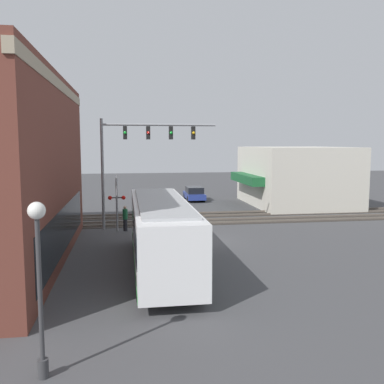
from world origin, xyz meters
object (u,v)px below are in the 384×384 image
Objects in this scene: parked_car_blue at (194,194)px; parked_car_white at (146,206)px; pedestrian_at_crossing at (125,218)px; city_bus at (161,231)px; pedestrian_near_bus at (187,234)px; streetlamp at (39,274)px; crossing_signal at (117,198)px.

parked_car_white is at bearing 144.08° from parked_car_blue.
pedestrian_at_crossing is (-7.19, 1.71, 0.24)m from parked_car_white.
city_bus reaches higher than pedestrian_near_bus.
streetlamp is 1.05× the size of parked_car_blue.
streetlamp is at bearing 175.22° from crossing_signal.
pedestrian_at_crossing is at bearing 29.56° from pedestrian_near_bus.
parked_car_white is (16.34, -0.00, -1.19)m from city_bus.
pedestrian_near_bus is (-6.01, -3.94, -1.35)m from crossing_signal.
streetlamp reaches higher than pedestrian_near_bus.
streetlamp is 1.02× the size of parked_car_white.
parked_car_white is 9.20m from parked_car_blue.
pedestrian_near_bus is (-20.65, 3.70, 0.28)m from parked_car_blue.
pedestrian_at_crossing is 0.93× the size of pedestrian_near_bus.
pedestrian_at_crossing is 6.90m from pedestrian_near_bus.
crossing_signal is at bearing 33.27° from pedestrian_near_bus.
pedestrian_near_bus reaches higher than pedestrian_at_crossing.
pedestrian_at_crossing is at bearing 154.12° from parked_car_blue.
pedestrian_near_bus reaches higher than parked_car_blue.
pedestrian_near_bus is (-6.00, -3.40, 0.07)m from pedestrian_at_crossing.
streetlamp is (-18.26, 1.53, 0.43)m from crossing_signal.
pedestrian_at_crossing reaches higher than parked_car_blue.
streetlamp is 2.46× the size of pedestrian_near_bus.
parked_car_blue is (32.91, -9.17, -2.05)m from streetlamp.
parked_car_blue is at bearing -35.92° from parked_car_white.
parked_car_blue is 2.35× the size of pedestrian_near_bus.
parked_car_blue is at bearing -25.88° from pedestrian_at_crossing.
crossing_signal is 7.31m from pedestrian_near_bus.
pedestrian_at_crossing is (9.15, 1.71, -0.95)m from city_bus.
city_bus is at bearing -166.22° from crossing_signal.
pedestrian_at_crossing is at bearing -90.40° from crossing_signal.
parked_car_blue is (7.45, -5.40, 0.03)m from parked_car_white.
crossing_signal is 0.84× the size of streetlamp.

